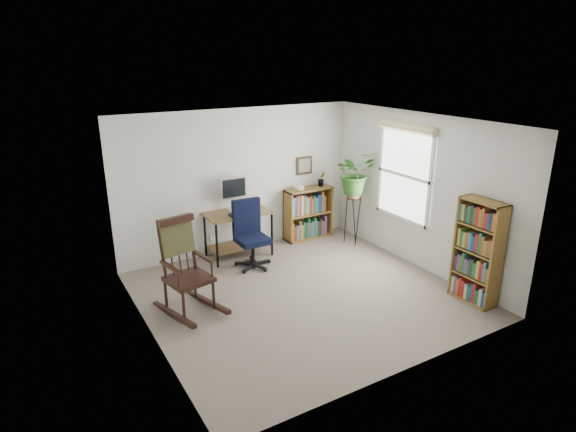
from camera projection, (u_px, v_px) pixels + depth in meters
floor at (302, 294)px, 6.76m from camera, size 4.20×4.00×0.00m
ceiling at (304, 122)px, 6.00m from camera, size 4.20×4.00×0.00m
wall_back at (239, 181)px, 8.01m from camera, size 4.20×0.00×2.40m
wall_front at (411, 269)px, 4.75m from camera, size 4.20×0.00×2.40m
wall_left at (144, 244)px, 5.37m from camera, size 0.00×4.00×2.40m
wall_right at (419, 192)px, 7.39m from camera, size 0.00×4.00×2.40m
window at (404, 175)px, 7.55m from camera, size 0.12×1.20×1.50m
desk at (239, 234)px, 7.94m from camera, size 1.07×0.59×0.77m
monitor at (234, 194)px, 7.84m from camera, size 0.46×0.16×0.56m
keyboard at (241, 214)px, 7.72m from camera, size 0.40×0.15×0.02m
office_chair at (252, 235)px, 7.47m from camera, size 0.61×0.61×1.09m
rocking_chair at (188, 267)px, 6.13m from camera, size 0.86×1.20×1.27m
low_bookshelf at (308, 213)px, 8.71m from camera, size 0.89×0.30×0.94m
tall_bookshelf at (478, 252)px, 6.39m from camera, size 0.27×0.63×1.43m
plant_stand at (353, 217)px, 8.46m from camera, size 0.31×0.31×0.98m
spider_plant at (356, 152)px, 8.09m from camera, size 1.69×1.88×1.46m
potted_plant_small at (321, 183)px, 8.68m from camera, size 0.13×0.24×0.11m
framed_picture at (304, 166)px, 8.56m from camera, size 0.32×0.04×0.32m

